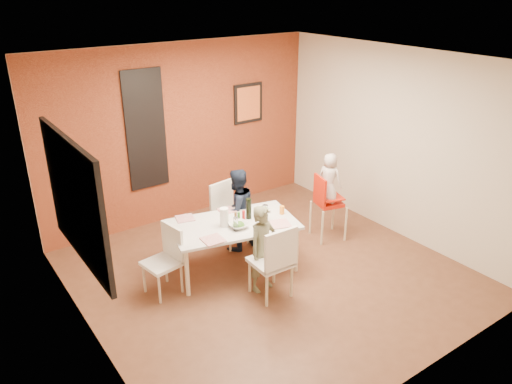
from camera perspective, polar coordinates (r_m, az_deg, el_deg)
ground at (r=6.55m, az=1.54°, el=-9.32°), size 4.50×4.50×0.00m
ceiling at (r=5.58m, az=1.85°, el=14.73°), size 4.50×4.50×0.02m
wall_back at (r=7.75m, az=-8.44°, el=6.72°), size 4.50×0.02×2.70m
wall_front at (r=4.52m, az=19.19°, el=-6.97°), size 4.50×0.02×2.70m
wall_left at (r=5.02m, az=-19.35°, el=-3.86°), size 0.02×4.50×2.70m
wall_right at (r=7.43m, az=15.75°, el=5.37°), size 0.02×4.50×2.70m
brick_accent_wall at (r=7.73m, az=-8.37°, el=6.68°), size 4.50×0.02×2.70m
picture_window_frame at (r=5.13m, az=-19.99°, el=-0.93°), size 0.05×1.70×1.30m
picture_window_pane at (r=5.13m, az=-19.83°, el=-0.89°), size 0.02×1.55×1.15m
glassblock_strip at (r=7.43m, az=-12.50°, el=6.91°), size 0.55×0.03×1.70m
glassblock_surround at (r=7.43m, az=-12.49°, el=6.90°), size 0.60×0.03×1.76m
art_print_frame at (r=8.23m, az=-0.90°, el=10.11°), size 0.54×0.03×0.64m
art_print_canvas at (r=8.22m, az=-0.84°, el=10.09°), size 0.44×0.01×0.54m
dining_table at (r=6.38m, az=-2.60°, el=-4.05°), size 1.75×1.22×0.66m
chair_near at (r=5.84m, az=2.19°, el=-7.66°), size 0.45×0.45×0.95m
chair_far at (r=7.08m, az=-3.35°, el=-2.05°), size 0.48×0.48×0.90m
chair_left at (r=6.10m, az=-10.21°, el=-7.22°), size 0.45×0.45×0.85m
high_chair at (r=7.21m, az=8.04°, el=-1.03°), size 0.50×0.50×0.98m
child_near at (r=6.00m, az=0.78°, el=-6.51°), size 0.44×0.32×1.10m
child_far at (r=6.87m, az=-2.21°, el=-2.06°), size 0.61×0.50×1.18m
toddler at (r=7.08m, az=8.40°, el=1.57°), size 0.33×0.41×0.72m
plate_near_left at (r=5.97m, az=-4.94°, el=-5.46°), size 0.26×0.26×0.01m
plate_far_mid at (r=6.69m, az=-3.35°, el=-2.09°), size 0.23×0.23×0.01m
plate_near_right at (r=6.32m, az=2.77°, el=-3.66°), size 0.31×0.31×0.01m
plate_far_left at (r=6.52m, az=-8.12°, el=-2.99°), size 0.27×0.27×0.01m
salad_bowl_a at (r=6.23m, az=-2.00°, el=-3.82°), size 0.26×0.26×0.06m
salad_bowl_b at (r=6.65m, az=0.81°, el=-2.02°), size 0.25×0.25×0.05m
wine_bottle at (r=6.41m, az=-0.85°, el=-1.92°), size 0.07×0.07×0.27m
wine_glass_a at (r=6.13m, az=-2.33°, el=-3.68°), size 0.06×0.06×0.18m
wine_glass_b at (r=6.40m, az=1.07°, el=-2.33°), size 0.07×0.07×0.20m
paper_towel_roll at (r=6.24m, az=-3.65°, el=-2.88°), size 0.11×0.11×0.24m
condiment_red at (r=6.35m, az=-1.43°, el=-2.79°), size 0.04×0.04×0.15m
condiment_green at (r=6.36m, az=-1.99°, el=-2.85°), size 0.03×0.03×0.13m
condiment_brown at (r=6.36m, az=-2.35°, el=-2.88°), size 0.03×0.03×0.13m
sippy_cup at (r=6.57m, az=2.98°, el=-2.06°), size 0.06×0.06×0.11m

